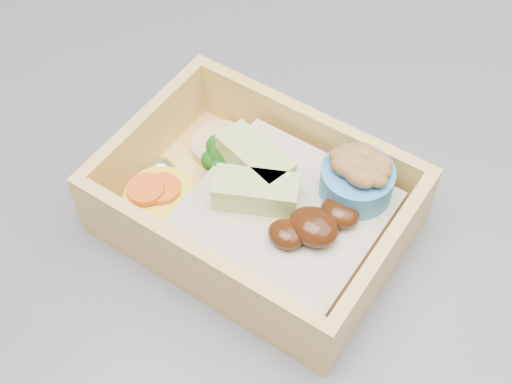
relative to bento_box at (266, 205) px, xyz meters
The scene contains 1 object.
bento_box is the anchor object (origin of this frame).
Camera 1 is at (-0.01, -0.25, 1.30)m, focal length 50.00 mm.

